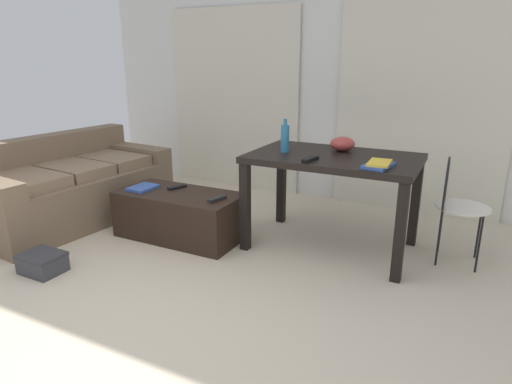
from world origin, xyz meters
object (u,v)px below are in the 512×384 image
Objects in this scene: couch at (71,187)px; tv_remote_secondary at (217,199)px; craft_table at (333,168)px; coffee_table at (180,215)px; bottle_near at (285,138)px; book_stack at (379,164)px; magazine at (143,188)px; tv_remote_primary at (177,187)px; tv_remote_on_table at (310,159)px; shoebox at (42,263)px; wire_chair at (455,198)px; bowl at (342,144)px.

tv_remote_secondary is at bearing 2.01° from couch.
couch is 2.50m from craft_table.
tv_remote_secondary is (0.40, -0.04, 0.21)m from coffee_table.
bottle_near is 0.81m from book_stack.
book_stack reaches higher than magazine.
craft_table is 0.47m from book_stack.
magazine reaches higher than tv_remote_primary.
tv_remote_on_table is at bearing 21.06° from tv_remote_primary.
tv_remote_secondary is 1.36m from shoebox.
book_stack is at bearing 28.60° from shoebox.
shoebox is (-1.62, -1.11, -0.71)m from tv_remote_on_table.
bottle_near is (2.03, 0.42, 0.57)m from couch.
wire_chair is 4.53× the size of tv_remote_secondary.
coffee_table is at bearing 4.35° from couch.
craft_table is at bearing 11.06° from couch.
bottle_near is at bearing 153.12° from tv_remote_on_table.
bottle_near is 1.50× the size of tv_remote_on_table.
coffee_table is 0.46m from tv_remote_secondary.
couch is at bearing 128.13° from shoebox.
tv_remote_secondary is (-0.72, -0.14, -0.37)m from tv_remote_on_table.
bottle_near is 0.92× the size of book_stack.
magazine is at bearing -158.45° from bowl.
bottle_near reaches higher than wire_chair.
bottle_near is at bearing 34.37° from tv_remote_primary.
tv_remote_on_table is (-0.10, -0.46, -0.04)m from bowl.
coffee_table is 1.36m from craft_table.
tv_remote_secondary is at bearing 5.39° from tv_remote_primary.
coffee_table is 0.41m from magazine.
tv_remote_primary is 0.51m from tv_remote_secondary.
bowl reaches higher than wire_chair.
bowl is at bearing 178.80° from wire_chair.
tv_remote_secondary reaches higher than tv_remote_primary.
tv_remote_on_table is 1.02× the size of tv_remote_primary.
wire_chair is 1.35m from bottle_near.
craft_table is 2.28m from shoebox.
craft_table is 0.95m from tv_remote_secondary.
tv_remote_primary is at bearing 32.81° from magazine.
tv_remote_on_table reaches higher than craft_table.
wire_chair is at bearing 30.82° from shoebox.
tv_remote_on_table is (2.33, 0.20, 0.47)m from couch.
bowl is 0.69× the size of book_stack.
craft_table is at bearing 32.82° from tv_remote_primary.
book_stack is at bearing 4.85° from couch.
bowl reaches higher than craft_table.
tv_remote_secondary is at bearing -171.40° from book_stack.
shoebox is (-1.72, -1.57, -0.75)m from bowl.
coffee_table is 1.32× the size of wire_chair.
craft_table reaches higher than shoebox.
craft_table is at bearing 41.11° from tv_remote_secondary.
bottle_near reaches higher than craft_table.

